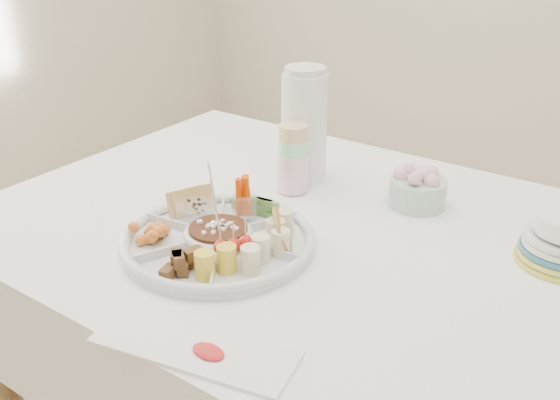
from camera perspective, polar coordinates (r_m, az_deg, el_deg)
The scene contains 13 objects.
dining_table at distance 1.53m, azimuth 4.13°, elevation -15.48°, with size 1.52×1.02×0.76m, color white.
party_tray at distance 1.25m, azimuth -5.65°, elevation -3.42°, with size 0.38×0.38×0.04m, color white.
bean_dip at distance 1.25m, azimuth -5.66°, elevation -3.12°, with size 0.12×0.12×0.04m, color black.
tortillas at distance 1.24m, azimuth 0.33°, elevation -2.52°, with size 0.11×0.11×0.07m, color olive, non-canonical shape.
carrot_cucumber at distance 1.33m, azimuth -2.58°, elevation 0.51°, with size 0.10×0.10×0.09m, color #E34800, non-canonical shape.
pita_raisins at distance 1.35m, azimuth -8.10°, elevation -0.31°, with size 0.12×0.12×0.06m, color tan, non-canonical shape.
cherries at distance 1.26m, azimuth -11.57°, elevation -2.88°, with size 0.10×0.10×0.04m, color #D06E37, non-canonical shape.
granola_chunks at distance 1.16m, azimuth -9.31°, elevation -5.54°, with size 0.09×0.09×0.04m, color brown, non-canonical shape.
banana_tomato at distance 1.13m, azimuth -2.85°, elevation -4.56°, with size 0.12×0.12×0.10m, color #E1C57C, non-canonical shape.
cup_stack at distance 1.46m, azimuth 1.20°, elevation 4.48°, with size 0.07×0.07×0.20m, color silver.
thermos at distance 1.52m, azimuth 2.24°, elevation 6.99°, with size 0.11×0.11×0.29m, color white.
flower_bowl at distance 1.44m, azimuth 12.52°, elevation 1.26°, with size 0.13×0.13×0.10m, color silver.
placemat at distance 1.00m, azimuth -7.88°, elevation -13.22°, with size 0.33×0.11×0.01m, color white.
Camera 1 is at (0.58, -1.00, 1.38)m, focal length 40.00 mm.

